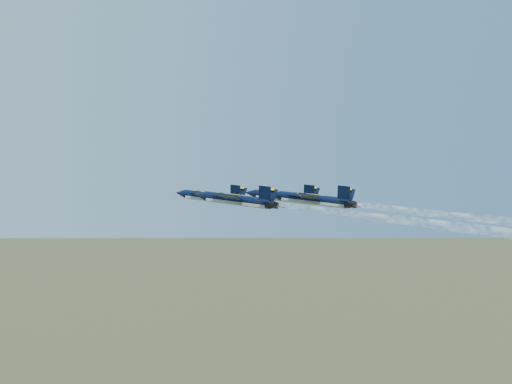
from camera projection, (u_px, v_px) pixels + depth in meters
jet_lead at (211, 197)px, 101.96m from camera, size 11.39×15.79×4.14m
jet_left at (236, 200)px, 89.31m from camera, size 11.39×15.79×4.14m
jet_right at (282, 197)px, 103.38m from camera, size 11.39×15.79×4.14m
jet_slot at (312, 200)px, 91.09m from camera, size 11.39×15.79×4.14m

